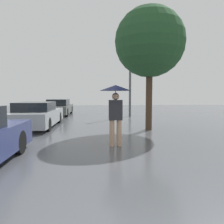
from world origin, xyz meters
The scene contains 5 objects.
pedestrian centered at (0.01, 5.19, 1.37)m, with size 0.92×0.92×1.79m.
parked_car_middle centered at (-3.34, 9.29, 0.55)m, with size 1.78×4.39×1.17m.
parked_car_farthest centered at (-3.30, 15.37, 0.55)m, with size 1.64×4.49×1.17m.
tree centered at (1.71, 8.10, 3.70)m, with size 2.94×2.94×5.19m.
street_lamp centered at (1.79, 13.85, 2.97)m, with size 0.34×0.34×4.94m.
Camera 1 is at (-0.56, -1.11, 1.51)m, focal length 35.00 mm.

